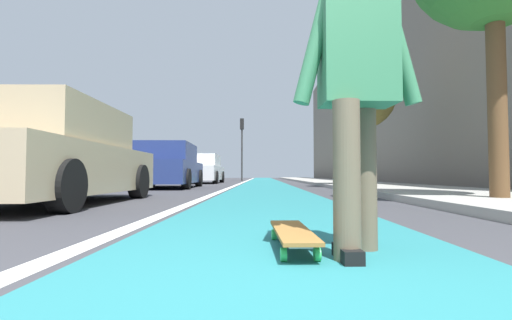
# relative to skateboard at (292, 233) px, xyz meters

# --- Properties ---
(ground_plane) EXTENTS (80.00, 80.00, 0.00)m
(ground_plane) POSITION_rel_skateboard_xyz_m (8.83, 0.05, -0.09)
(ground_plane) COLOR #38383D
(bike_lane_paint) EXTENTS (56.00, 2.12, 0.00)m
(bike_lane_paint) POSITION_rel_skateboard_xyz_m (22.83, 0.05, -0.09)
(bike_lane_paint) COLOR #237075
(bike_lane_paint) RESTS_ON ground
(lane_stripe_white) EXTENTS (52.00, 0.16, 0.01)m
(lane_stripe_white) POSITION_rel_skateboard_xyz_m (18.83, 1.26, -0.09)
(lane_stripe_white) COLOR silver
(lane_stripe_white) RESTS_ON ground
(sidewalk_curb) EXTENTS (52.00, 3.20, 0.11)m
(sidewalk_curb) POSITION_rel_skateboard_xyz_m (16.83, -3.60, -0.04)
(sidewalk_curb) COLOR #9E9B93
(sidewalk_curb) RESTS_ON ground
(building_facade) EXTENTS (40.00, 1.20, 10.53)m
(building_facade) POSITION_rel_skateboard_xyz_m (20.83, -6.62, 5.17)
(building_facade) COLOR #72685D
(building_facade) RESTS_ON ground
(skateboard) EXTENTS (0.85, 0.24, 0.11)m
(skateboard) POSITION_rel_skateboard_xyz_m (0.00, 0.00, 0.00)
(skateboard) COLOR green
(skateboard) RESTS_ON ground
(skater_person) EXTENTS (0.47, 0.72, 1.64)m
(skater_person) POSITION_rel_skateboard_xyz_m (-0.15, -0.35, 0.84)
(skater_person) COLOR brown
(skater_person) RESTS_ON ground
(parked_car_near) EXTENTS (4.20, 1.96, 1.47)m
(parked_car_near) POSITION_rel_skateboard_xyz_m (3.14, 3.27, 0.61)
(parked_car_near) COLOR tan
(parked_car_near) RESTS_ON ground
(parked_car_mid) EXTENTS (4.40, 2.11, 1.47)m
(parked_car_mid) POSITION_rel_skateboard_xyz_m (9.77, 3.36, 0.61)
(parked_car_mid) COLOR navy
(parked_car_mid) RESTS_ON ground
(parked_car_far) EXTENTS (4.50, 1.95, 1.47)m
(parked_car_far) POSITION_rel_skateboard_xyz_m (16.38, 3.28, 0.61)
(parked_car_far) COLOR silver
(parked_car_far) RESTS_ON ground
(traffic_light) EXTENTS (0.33, 0.28, 4.59)m
(traffic_light) POSITION_rel_skateboard_xyz_m (24.18, 1.66, 3.06)
(traffic_light) COLOR #2D2D2D
(traffic_light) RESTS_ON ground
(street_tree_mid) EXTENTS (2.18, 2.18, 4.16)m
(street_tree_mid) POSITION_rel_skateboard_xyz_m (9.88, -3.20, 2.96)
(street_tree_mid) COLOR brown
(street_tree_mid) RESTS_ON ground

